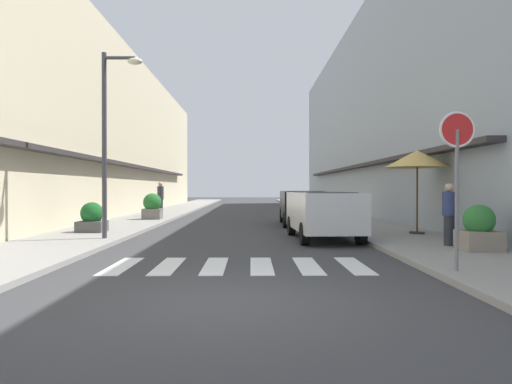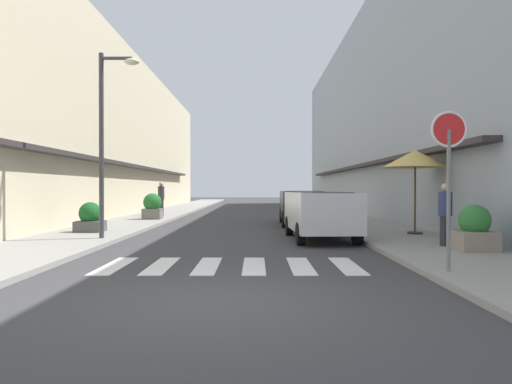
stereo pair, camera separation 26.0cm
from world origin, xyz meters
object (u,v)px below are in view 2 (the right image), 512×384
at_px(parked_car_mid, 304,204).
at_px(pedestrian_walking_near, 447,213).
at_px(planter_far, 154,206).
at_px(round_street_sign, 451,148).
at_px(planter_corner, 477,230).
at_px(parked_car_near, 322,210).
at_px(pedestrian_walking_far, 163,198).
at_px(street_lamp, 110,125).
at_px(cafe_umbrella, 417,159).
at_px(planter_midblock, 92,218).

relative_size(parked_car_mid, pedestrian_walking_near, 2.79).
relative_size(parked_car_mid, planter_far, 3.64).
height_order(round_street_sign, planter_corner, round_street_sign).
xyz_separation_m(parked_car_near, pedestrian_walking_far, (-7.00, 10.62, 0.15)).
bearing_deg(street_lamp, pedestrian_walking_near, -11.73).
height_order(parked_car_near, pedestrian_walking_near, pedestrian_walking_near).
bearing_deg(round_street_sign, parked_car_mid, 96.90).
bearing_deg(cafe_umbrella, planter_midblock, 175.95).
relative_size(parked_car_near, planter_far, 3.54).
height_order(planter_corner, planter_midblock, planter_corner).
bearing_deg(pedestrian_walking_far, round_street_sign, 175.73).
bearing_deg(pedestrian_walking_near, street_lamp, -95.48).
height_order(parked_car_near, planter_corner, parked_car_near).
distance_m(parked_car_near, pedestrian_walking_near, 3.78).
relative_size(street_lamp, pedestrian_walking_far, 3.02).
relative_size(round_street_sign, pedestrian_walking_far, 1.58).
bearing_deg(planter_midblock, pedestrian_walking_far, 86.50).
bearing_deg(pedestrian_walking_far, planter_midblock, 145.48).
distance_m(street_lamp, pedestrian_walking_far, 11.47).
height_order(parked_car_mid, planter_corner, parked_car_mid).
distance_m(parked_car_mid, round_street_sign, 12.09).
bearing_deg(planter_corner, planter_midblock, 155.88).
distance_m(parked_car_mid, street_lamp, 9.32).
height_order(street_lamp, pedestrian_walking_near, street_lamp).
xyz_separation_m(parked_car_mid, planter_far, (-6.88, 2.16, -0.20)).
bearing_deg(cafe_umbrella, parked_car_near, -167.54).
bearing_deg(street_lamp, planter_far, 93.68).
bearing_deg(pedestrian_walking_near, cafe_umbrella, -179.04).
relative_size(parked_car_mid, pedestrian_walking_far, 2.47).
relative_size(parked_car_near, planter_corner, 3.99).
height_order(parked_car_near, parked_car_mid, same).
distance_m(parked_car_mid, planter_far, 7.21).
bearing_deg(planter_midblock, parked_car_mid, 29.81).
xyz_separation_m(planter_midblock, pedestrian_walking_near, (10.41, -3.94, 0.38)).
relative_size(cafe_umbrella, planter_midblock, 2.70).
distance_m(cafe_umbrella, pedestrian_walking_near, 3.55).
bearing_deg(parked_car_near, pedestrian_walking_near, -41.08).
bearing_deg(planter_far, cafe_umbrella, -35.88).
xyz_separation_m(round_street_sign, pedestrian_walking_near, (1.40, 3.66, -1.34)).
bearing_deg(parked_car_near, parked_car_mid, 90.00).
xyz_separation_m(planter_corner, pedestrian_walking_far, (-10.19, 13.98, 0.46)).
relative_size(round_street_sign, planter_corner, 2.62).
xyz_separation_m(round_street_sign, planter_midblock, (-9.01, 7.59, -1.73)).
bearing_deg(parked_car_near, round_street_sign, -76.76).
distance_m(round_street_sign, planter_far, 16.44).
height_order(cafe_umbrella, planter_corner, cafe_umbrella).
height_order(parked_car_mid, planter_midblock, parked_car_mid).
bearing_deg(round_street_sign, cafe_umbrella, 76.05).
bearing_deg(parked_car_near, planter_far, 130.90).
distance_m(planter_midblock, pedestrian_walking_far, 9.20).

